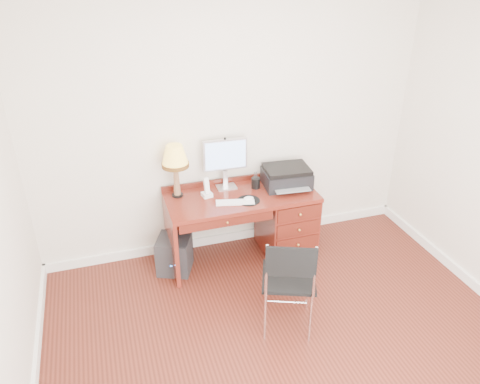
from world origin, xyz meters
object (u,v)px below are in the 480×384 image
object	(u,v)px
desk	(270,219)
printer	(287,176)
leg_lamp	(175,159)
chair	(293,276)
equipment_box	(174,254)
monitor	(225,157)
phone	(207,191)

from	to	relation	value
desk	printer	bearing A→B (deg)	16.05
desk	leg_lamp	distance (m)	1.20
chair	equipment_box	distance (m)	1.42
monitor	leg_lamp	xyz separation A→B (m)	(-0.51, -0.06, 0.07)
phone	monitor	bearing A→B (deg)	22.39
desk	phone	xyz separation A→B (m)	(-0.66, 0.07, 0.40)
phone	chair	size ratio (longest dim) A/B	0.21
monitor	leg_lamp	distance (m)	0.52
phone	equipment_box	size ratio (longest dim) A/B	0.53
desk	leg_lamp	world-z (taller)	leg_lamp
phone	equipment_box	distance (m)	0.73
desk	equipment_box	distance (m)	1.06
printer	phone	bearing A→B (deg)	-175.87
printer	equipment_box	world-z (taller)	printer
phone	desk	bearing A→B (deg)	-16.59
printer	leg_lamp	distance (m)	1.16
chair	desk	bearing A→B (deg)	99.90
monitor	chair	world-z (taller)	monitor
leg_lamp	equipment_box	bearing A→B (deg)	-119.86
monitor	equipment_box	size ratio (longest dim) A/B	1.38
printer	leg_lamp	bearing A→B (deg)	179.20
desk	monitor	distance (m)	0.81
monitor	printer	bearing A→B (deg)	-13.25
chair	phone	bearing A→B (deg)	130.98
desk	leg_lamp	xyz separation A→B (m)	(-0.93, 0.17, 0.73)
desk	phone	bearing A→B (deg)	174.27
desk	chair	xyz separation A→B (m)	(-0.24, -1.13, 0.15)
phone	equipment_box	xyz separation A→B (m)	(-0.38, -0.08, -0.62)
chair	printer	bearing A→B (deg)	92.19
printer	phone	world-z (taller)	printer
leg_lamp	chair	distance (m)	1.58
desk	phone	size ratio (longest dim) A/B	7.54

